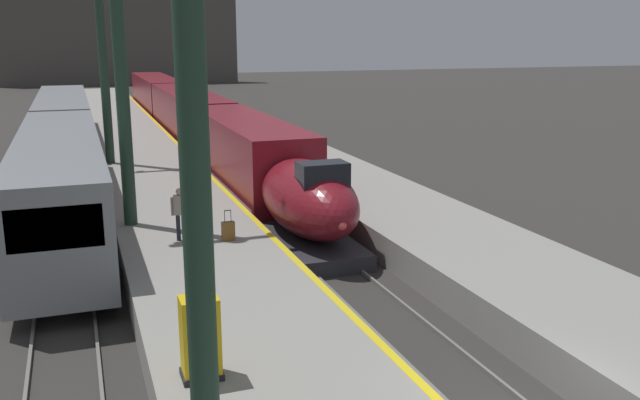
{
  "coord_description": "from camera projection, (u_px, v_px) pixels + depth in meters",
  "views": [
    {
      "loc": [
        -7.42,
        -9.08,
        7.32
      ],
      "look_at": [
        0.34,
        12.46,
        1.8
      ],
      "focal_mm": 38.24,
      "sensor_mm": 36.0,
      "label": 1
    }
  ],
  "objects": [
    {
      "name": "platform_left",
      "position": [
        152.0,
        177.0,
        33.64
      ],
      "size": [
        4.8,
        110.0,
        1.05
      ],
      "primitive_type": "cube",
      "color": "gray",
      "rests_on": "ground"
    },
    {
      "name": "platform_right",
      "position": [
        307.0,
        167.0,
        36.31
      ],
      "size": [
        4.8,
        110.0,
        1.05
      ],
      "primitive_type": "cube",
      "color": "gray",
      "rests_on": "ground"
    },
    {
      "name": "platform_left_safety_stripe",
      "position": [
        198.0,
        164.0,
        34.27
      ],
      "size": [
        0.2,
        107.8,
        0.01
      ],
      "primitive_type": "cube",
      "color": "yellow",
      "rests_on": "platform_left"
    },
    {
      "name": "rail_main_left",
      "position": [
        209.0,
        172.0,
        37.35
      ],
      "size": [
        0.08,
        110.0,
        0.12
      ],
      "primitive_type": "cube",
      "color": "slate",
      "rests_on": "ground"
    },
    {
      "name": "rail_main_right",
      "position": [
        235.0,
        170.0,
        37.85
      ],
      "size": [
        0.08,
        110.0,
        0.12
      ],
      "primitive_type": "cube",
      "color": "slate",
      "rests_on": "ground"
    },
    {
      "name": "rail_secondary_left",
      "position": [
        51.0,
        182.0,
        34.69
      ],
      "size": [
        0.08,
        110.0,
        0.12
      ],
      "primitive_type": "cube",
      "color": "slate",
      "rests_on": "ground"
    },
    {
      "name": "rail_secondary_right",
      "position": [
        82.0,
        180.0,
        35.18
      ],
      "size": [
        0.08,
        110.0,
        0.12
      ],
      "primitive_type": "cube",
      "color": "slate",
      "rests_on": "ground"
    },
    {
      "name": "highspeed_train_main",
      "position": [
        192.0,
        118.0,
        45.91
      ],
      "size": [
        2.92,
        56.56,
        3.6
      ],
      "color": "maroon",
      "rests_on": "ground"
    },
    {
      "name": "regional_train_adjacent",
      "position": [
        63.0,
        145.0,
        33.34
      ],
      "size": [
        2.85,
        36.6,
        3.8
      ],
      "color": "gray",
      "rests_on": "ground"
    },
    {
      "name": "station_column_near",
      "position": [
        196.0,
        96.0,
        9.29
      ],
      "size": [
        4.0,
        0.68,
        8.9
      ],
      "color": "#1E3828",
      "rests_on": "platform_left"
    },
    {
      "name": "station_column_mid",
      "position": [
        119.0,
        42.0,
        21.89
      ],
      "size": [
        4.0,
        0.68,
        10.24
      ],
      "color": "#1E3828",
      "rests_on": "platform_left"
    },
    {
      "name": "station_column_far",
      "position": [
        102.0,
        40.0,
        33.13
      ],
      "size": [
        4.0,
        0.68,
        10.21
      ],
      "color": "#1E3828",
      "rests_on": "platform_left"
    },
    {
      "name": "passenger_near_edge",
      "position": [
        180.0,
        210.0,
        21.23
      ],
      "size": [
        0.55,
        0.31,
        1.69
      ],
      "color": "#23232D",
      "rests_on": "platform_left"
    },
    {
      "name": "rolling_suitcase",
      "position": [
        228.0,
        231.0,
        21.41
      ],
      "size": [
        0.4,
        0.22,
        0.98
      ],
      "color": "brown",
      "rests_on": "platform_left"
    },
    {
      "name": "ticket_machine_yellow",
      "position": [
        200.0,
        341.0,
        12.7
      ],
      "size": [
        0.76,
        0.62,
        1.6
      ],
      "color": "yellow",
      "rests_on": "platform_left"
    },
    {
      "name": "terminus_back_wall",
      "position": [
        120.0,
        38.0,
        104.11
      ],
      "size": [
        36.0,
        2.0,
        14.0
      ],
      "primitive_type": "cube",
      "color": "#4C4742",
      "rests_on": "ground"
    }
  ]
}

